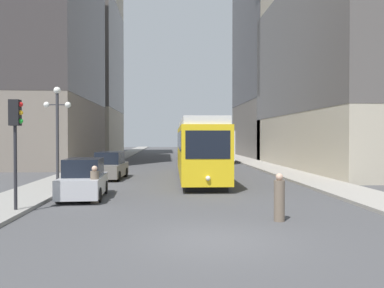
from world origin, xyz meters
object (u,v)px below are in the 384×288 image
object	(u,v)px
pedestrian_crossing_near	(95,186)
streetcar	(198,148)
pedestrian_crossing_far	(279,199)
lamp_post_left_near	(57,121)
transit_bus	(215,144)
parked_car_left_near	(84,180)
parked_car_left_mid	(110,166)
traffic_light_near_left	(16,125)

from	to	relation	value
pedestrian_crossing_near	streetcar	bearing A→B (deg)	19.02
pedestrian_crossing_far	lamp_post_left_near	size ratio (longest dim) A/B	0.30
transit_bus	parked_car_left_near	xyz separation A→B (m)	(-9.42, -27.04, -1.10)
parked_car_left_near	parked_car_left_mid	bearing A→B (deg)	87.13
parked_car_left_mid	traffic_light_near_left	distance (m)	12.46
streetcar	traffic_light_near_left	world-z (taller)	traffic_light_near_left
parked_car_left_mid	lamp_post_left_near	size ratio (longest dim) A/B	0.87
pedestrian_crossing_near	parked_car_left_mid	bearing A→B (deg)	51.96
parked_car_left_near	lamp_post_left_near	bearing A→B (deg)	122.63
streetcar	pedestrian_crossing_near	size ratio (longest dim) A/B	9.29
parked_car_left_mid	lamp_post_left_near	xyz separation A→B (m)	(-1.90, -5.76, 2.80)
streetcar	traffic_light_near_left	distance (m)	14.06
pedestrian_crossing_far	parked_car_left_near	bearing A→B (deg)	52.33
traffic_light_near_left	lamp_post_left_near	bearing A→B (deg)	91.96
parked_car_left_mid	lamp_post_left_near	distance (m)	6.68
lamp_post_left_near	parked_car_left_mid	bearing A→B (deg)	71.73
parked_car_left_near	parked_car_left_mid	xyz separation A→B (m)	(0.00, 8.43, 0.00)
parked_car_left_near	lamp_post_left_near	size ratio (longest dim) A/B	0.82
transit_bus	parked_car_left_mid	bearing A→B (deg)	-117.72
lamp_post_left_near	transit_bus	bearing A→B (deg)	65.10
parked_car_left_mid	transit_bus	bearing A→B (deg)	66.60
transit_bus	traffic_light_near_left	world-z (taller)	traffic_light_near_left
pedestrian_crossing_near	lamp_post_left_near	distance (m)	5.71
streetcar	pedestrian_crossing_far	distance (m)	13.79
lamp_post_left_near	pedestrian_crossing_far	bearing A→B (deg)	-40.87
streetcar	pedestrian_crossing_near	bearing A→B (deg)	-117.74
streetcar	traffic_light_near_left	xyz separation A→B (m)	(-7.63, -11.75, 1.16)
parked_car_left_near	parked_car_left_mid	world-z (taller)	same
parked_car_left_mid	traffic_light_near_left	size ratio (longest dim) A/B	1.15
parked_car_left_mid	pedestrian_crossing_far	world-z (taller)	parked_car_left_mid
lamp_post_left_near	parked_car_left_near	bearing A→B (deg)	-54.53
parked_car_left_near	transit_bus	bearing A→B (deg)	67.95
transit_bus	parked_car_left_mid	distance (m)	20.89
transit_bus	lamp_post_left_near	world-z (taller)	lamp_post_left_near
pedestrian_crossing_far	traffic_light_near_left	xyz separation A→B (m)	(-9.29, 1.88, 2.51)
pedestrian_crossing_near	traffic_light_near_left	world-z (taller)	traffic_light_near_left
pedestrian_crossing_near	pedestrian_crossing_far	size ratio (longest dim) A/B	0.99
pedestrian_crossing_far	lamp_post_left_near	xyz separation A→B (m)	(-9.51, 8.23, 2.90)
transit_bus	pedestrian_crossing_near	world-z (taller)	transit_bus
parked_car_left_near	pedestrian_crossing_far	distance (m)	9.42
parked_car_left_mid	lamp_post_left_near	bearing A→B (deg)	-104.84
streetcar	transit_bus	world-z (taller)	streetcar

